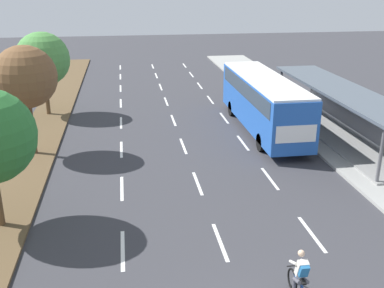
{
  "coord_description": "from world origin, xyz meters",
  "views": [
    {
      "loc": [
        -3.13,
        -7.9,
        8.95
      ],
      "look_at": [
        0.05,
        12.86,
        1.2
      ],
      "focal_mm": 41.93,
      "sensor_mm": 36.0,
      "label": 1
    }
  ],
  "objects": [
    {
      "name": "median_tree_third",
      "position": [
        -8.12,
        15.7,
        4.25
      ],
      "size": [
        3.22,
        3.22,
        5.76
      ],
      "color": "brown",
      "rests_on": "median_strip"
    },
    {
      "name": "bus",
      "position": [
        5.25,
        17.91,
        2.07
      ],
      "size": [
        2.54,
        11.29,
        3.37
      ],
      "color": "#2356B2",
      "rests_on": "ground"
    },
    {
      "name": "sidewalk_right",
      "position": [
        9.25,
        20.0,
        0.07
      ],
      "size": [
        4.5,
        52.0,
        0.15
      ],
      "primitive_type": "cube",
      "color": "#9E9E99",
      "rests_on": "ground"
    },
    {
      "name": "lane_divider_right",
      "position": [
        3.5,
        18.32,
        0.0
      ],
      "size": [
        0.14,
        47.64,
        0.01
      ],
      "color": "white",
      "rests_on": "ground"
    },
    {
      "name": "lane_divider_center",
      "position": [
        0.0,
        18.32,
        0.0
      ],
      "size": [
        0.14,
        47.64,
        0.01
      ],
      "color": "white",
      "rests_on": "ground"
    },
    {
      "name": "median_strip",
      "position": [
        -8.3,
        20.0,
        0.06
      ],
      "size": [
        2.6,
        52.0,
        0.12
      ],
      "primitive_type": "cube",
      "color": "brown",
      "rests_on": "ground"
    },
    {
      "name": "cyclist",
      "position": [
        1.6,
        2.29,
        0.79
      ],
      "size": [
        0.46,
        1.82,
        1.71
      ],
      "color": "black",
      "rests_on": "ground"
    },
    {
      "name": "bus_shelter",
      "position": [
        9.53,
        15.96,
        1.86
      ],
      "size": [
        2.9,
        14.31,
        2.86
      ],
      "color": "gray",
      "rests_on": "sidewalk_right"
    },
    {
      "name": "lane_divider_left",
      "position": [
        -3.5,
        18.32,
        0.0
      ],
      "size": [
        0.14,
        47.64,
        0.01
      ],
      "color": "white",
      "rests_on": "ground"
    },
    {
      "name": "median_tree_fourth",
      "position": [
        -8.47,
        23.32,
        3.91
      ],
      "size": [
        3.6,
        3.6,
        5.6
      ],
      "color": "brown",
      "rests_on": "median_strip"
    }
  ]
}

